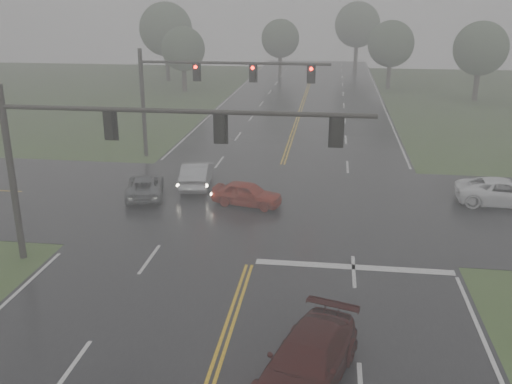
# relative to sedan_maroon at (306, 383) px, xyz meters

# --- Properties ---
(main_road) EXTENTS (18.00, 160.00, 0.02)m
(main_road) POSITION_rel_sedan_maroon_xyz_m (-2.88, 13.68, 0.00)
(main_road) COLOR black
(main_road) RESTS_ON ground
(cross_street) EXTENTS (120.00, 14.00, 0.02)m
(cross_street) POSITION_rel_sedan_maroon_xyz_m (-2.88, 15.68, 0.00)
(cross_street) COLOR black
(cross_street) RESTS_ON ground
(stop_bar) EXTENTS (8.50, 0.50, 0.01)m
(stop_bar) POSITION_rel_sedan_maroon_xyz_m (1.62, 8.08, 0.00)
(stop_bar) COLOR silver
(stop_bar) RESTS_ON ground
(sedan_maroon) EXTENTS (3.57, 5.63, 1.52)m
(sedan_maroon) POSITION_rel_sedan_maroon_xyz_m (0.00, 0.00, 0.00)
(sedan_maroon) COLOR black
(sedan_maroon) RESTS_ON ground
(sedan_red) EXTENTS (4.20, 2.43, 1.34)m
(sedan_red) POSITION_rel_sedan_maroon_xyz_m (-4.12, 15.22, 0.00)
(sedan_red) COLOR #A01D0E
(sedan_red) RESTS_ON ground
(sedan_silver) EXTENTS (2.13, 4.81, 1.53)m
(sedan_silver) POSITION_rel_sedan_maroon_xyz_m (-7.70, 18.21, 0.00)
(sedan_silver) COLOR #97999E
(sedan_silver) RESTS_ON ground
(car_grey) EXTENTS (3.09, 4.79, 1.23)m
(car_grey) POSITION_rel_sedan_maroon_xyz_m (-10.27, 15.95, 0.00)
(car_grey) COLOR #505356
(car_grey) RESTS_ON ground
(pickup_white) EXTENTS (5.38, 2.68, 1.46)m
(pickup_white) POSITION_rel_sedan_maroon_xyz_m (10.18, 17.24, 0.00)
(pickup_white) COLOR white
(pickup_white) RESTS_ON ground
(signal_gantry_near) EXTENTS (15.36, 0.34, 7.74)m
(signal_gantry_near) POSITION_rel_sedan_maroon_xyz_m (-8.27, 7.15, 5.48)
(signal_gantry_near) COLOR black
(signal_gantry_near) RESTS_ON ground
(signal_gantry_far) EXTENTS (13.44, 0.39, 7.75)m
(signal_gantry_far) POSITION_rel_sedan_maroon_xyz_m (-8.96, 24.72, 5.43)
(signal_gantry_far) COLOR black
(signal_gantry_far) RESTS_ON ground
(tree_nw_a) EXTENTS (5.35, 5.35, 7.85)m
(tree_nw_a) POSITION_rel_sedan_maroon_xyz_m (-18.03, 55.23, 5.15)
(tree_nw_a) COLOR #2C251D
(tree_nw_a) RESTS_ON ground
(tree_ne_a) EXTENTS (5.80, 5.80, 8.52)m
(tree_ne_a) POSITION_rel_sedan_maroon_xyz_m (7.35, 60.90, 5.60)
(tree_ne_a) COLOR #2C251D
(tree_ne_a) RESTS_ON ground
(tree_n_mid) EXTENTS (5.61, 5.61, 8.24)m
(tree_n_mid) POSITION_rel_sedan_maroon_xyz_m (-7.66, 71.78, 5.42)
(tree_n_mid) COLOR #2C251D
(tree_n_mid) RESTS_ON ground
(tree_e_near) EXTENTS (5.96, 5.96, 8.75)m
(tree_e_near) POSITION_rel_sedan_maroon_xyz_m (16.44, 53.21, 5.75)
(tree_e_near) COLOR #2C251D
(tree_e_near) RESTS_ON ground
(tree_nw_b) EXTENTS (7.25, 7.25, 10.65)m
(tree_nw_b) POSITION_rel_sedan_maroon_xyz_m (-22.73, 64.15, 7.01)
(tree_nw_b) COLOR #2C251D
(tree_nw_b) RESTS_ON ground
(tree_n_far) EXTENTS (7.23, 7.23, 10.62)m
(tree_n_far) POSITION_rel_sedan_maroon_xyz_m (3.80, 82.14, 6.99)
(tree_n_far) COLOR #2C251D
(tree_n_far) RESTS_ON ground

